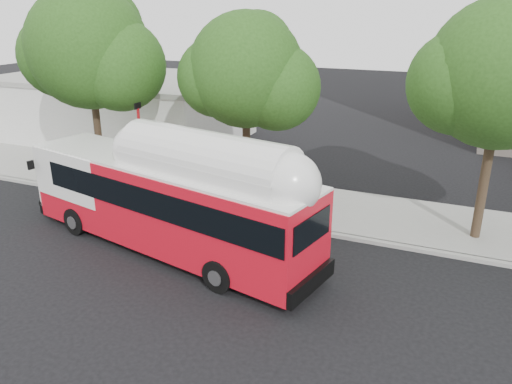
% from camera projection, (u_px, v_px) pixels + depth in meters
% --- Properties ---
extents(ground, '(120.00, 120.00, 0.00)m').
position_uv_depth(ground, '(205.00, 262.00, 18.13)').
color(ground, black).
rests_on(ground, ground).
extents(sidewalk, '(60.00, 5.00, 0.15)m').
position_uv_depth(sidewalk, '(270.00, 200.00, 23.71)').
color(sidewalk, gray).
rests_on(sidewalk, ground).
extents(curb_strip, '(60.00, 0.30, 0.15)m').
position_uv_depth(curb_strip, '(248.00, 220.00, 21.47)').
color(curb_strip, gray).
rests_on(curb_strip, ground).
extents(red_curb_segment, '(10.00, 0.32, 0.16)m').
position_uv_depth(red_curb_segment, '(188.00, 209.00, 22.56)').
color(red_curb_segment, maroon).
rests_on(red_curb_segment, ground).
extents(street_tree_left, '(6.67, 5.80, 9.74)m').
position_uv_depth(street_tree_left, '(98.00, 53.00, 23.71)').
color(street_tree_left, '#2D2116').
rests_on(street_tree_left, ground).
extents(street_tree_mid, '(5.75, 5.00, 8.62)m').
position_uv_depth(street_tree_mid, '(255.00, 75.00, 21.50)').
color(street_tree_mid, '#2D2116').
rests_on(street_tree_mid, ground).
extents(low_commercial_bldg, '(16.20, 10.20, 4.25)m').
position_uv_depth(low_commercial_bldg, '(122.00, 107.00, 34.55)').
color(low_commercial_bldg, silver).
rests_on(low_commercial_bldg, ground).
extents(transit_bus, '(13.43, 5.30, 3.92)m').
position_uv_depth(transit_bus, '(168.00, 205.00, 18.41)').
color(transit_bus, red).
rests_on(transit_bus, ground).
extents(signal_pole, '(0.13, 0.44, 4.68)m').
position_uv_depth(signal_pole, '(141.00, 152.00, 22.95)').
color(signal_pole, '#A51115').
rests_on(signal_pole, ground).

